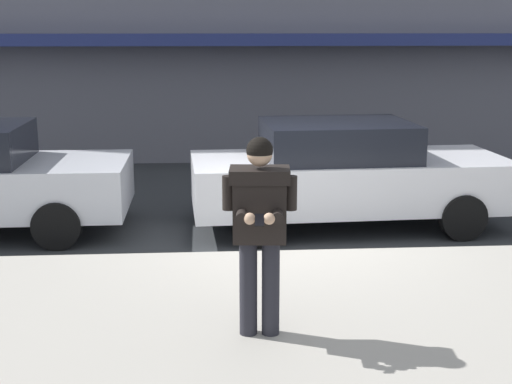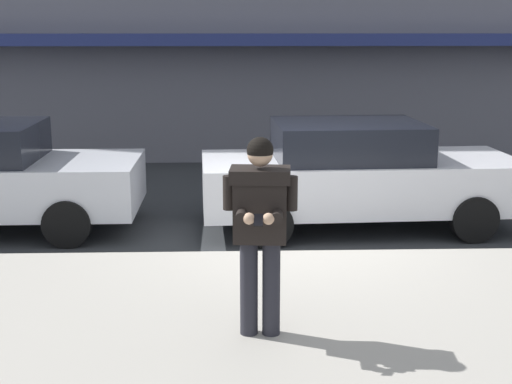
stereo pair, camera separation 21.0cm
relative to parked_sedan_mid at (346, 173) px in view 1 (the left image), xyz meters
The scene contains 5 objects.
ground_plane 1.83m from the parked_sedan_mid, 126.15° to the right, with size 80.00×80.00×0.00m, color #2B2D30.
sidewalk 4.25m from the parked_sedan_mid, 89.66° to the right, with size 32.00×5.30×0.14m, color #A8A399.
curb_paint_line 1.51m from the parked_sedan_mid, 88.90° to the right, with size 28.00×0.12×0.01m, color silver.
parked_sedan_mid is the anchor object (origin of this frame).
man_texting_on_phone 4.30m from the parked_sedan_mid, 111.22° to the right, with size 0.65×0.60×1.81m.
Camera 1 is at (-1.02, -8.63, 2.85)m, focal length 50.00 mm.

